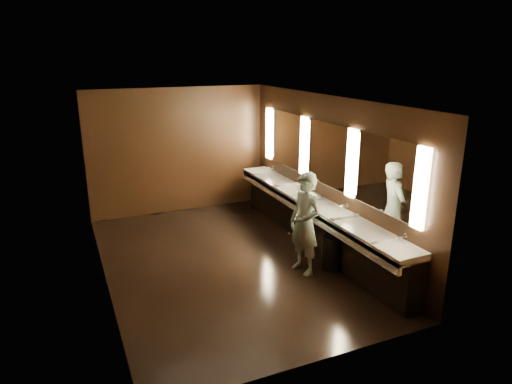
# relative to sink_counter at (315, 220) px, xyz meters

# --- Properties ---
(floor) EXTENTS (6.00, 6.00, 0.00)m
(floor) POSITION_rel_sink_counter_xyz_m (-1.79, 0.00, -0.50)
(floor) COLOR black
(floor) RESTS_ON ground
(ceiling) EXTENTS (4.00, 6.00, 0.02)m
(ceiling) POSITION_rel_sink_counter_xyz_m (-1.79, 0.00, 2.30)
(ceiling) COLOR #2D2D2B
(ceiling) RESTS_ON wall_back
(wall_back) EXTENTS (4.00, 0.02, 2.80)m
(wall_back) POSITION_rel_sink_counter_xyz_m (-1.79, 3.00, 0.90)
(wall_back) COLOR black
(wall_back) RESTS_ON floor
(wall_front) EXTENTS (4.00, 0.02, 2.80)m
(wall_front) POSITION_rel_sink_counter_xyz_m (-1.79, -3.00, 0.90)
(wall_front) COLOR black
(wall_front) RESTS_ON floor
(wall_left) EXTENTS (0.02, 6.00, 2.80)m
(wall_left) POSITION_rel_sink_counter_xyz_m (-3.79, 0.00, 0.90)
(wall_left) COLOR black
(wall_left) RESTS_ON floor
(wall_right) EXTENTS (0.02, 6.00, 2.80)m
(wall_right) POSITION_rel_sink_counter_xyz_m (0.21, 0.00, 0.90)
(wall_right) COLOR black
(wall_right) RESTS_ON floor
(sink_counter) EXTENTS (0.55, 5.40, 1.01)m
(sink_counter) POSITION_rel_sink_counter_xyz_m (0.00, 0.00, 0.00)
(sink_counter) COLOR black
(sink_counter) RESTS_ON floor
(mirror_band) EXTENTS (0.06, 5.03, 1.15)m
(mirror_band) POSITION_rel_sink_counter_xyz_m (0.19, -0.00, 1.25)
(mirror_band) COLOR #FFEAB6
(mirror_band) RESTS_ON wall_right
(person) EXTENTS (0.53, 0.70, 1.70)m
(person) POSITION_rel_sink_counter_xyz_m (-0.72, -0.88, 0.36)
(person) COLOR #8ECDD5
(person) RESTS_ON floor
(trash_bin) EXTENTS (0.49, 0.49, 0.59)m
(trash_bin) POSITION_rel_sink_counter_xyz_m (-0.22, -0.97, -0.20)
(trash_bin) COLOR black
(trash_bin) RESTS_ON floor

